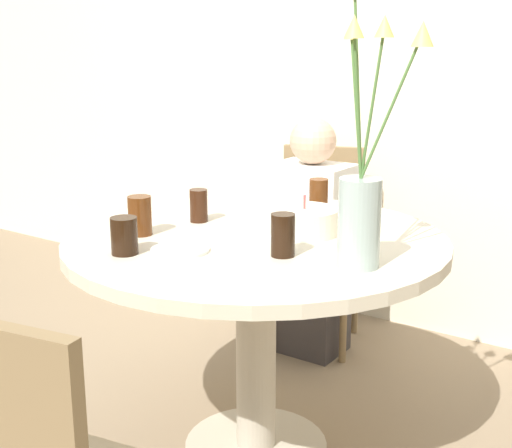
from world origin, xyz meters
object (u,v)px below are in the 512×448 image
at_px(birthday_cake, 304,221).
at_px(drink_glass_2, 124,236).
at_px(flower_vase, 363,190).
at_px(person_guest, 311,245).
at_px(chair_far_back, 318,234).
at_px(side_plate, 180,250).
at_px(drink_glass_1, 140,216).
at_px(drink_glass_0, 199,206).
at_px(drink_glass_3, 319,198).
at_px(drink_glass_4, 283,235).

bearing_deg(birthday_cake, drink_glass_2, -123.11).
distance_m(flower_vase, drink_glass_2, 0.71).
bearing_deg(flower_vase, person_guest, 126.97).
xyz_separation_m(chair_far_back, person_guest, (0.05, -0.15, -0.01)).
bearing_deg(drink_glass_2, person_guest, 93.10).
bearing_deg(side_plate, drink_glass_1, 163.09).
bearing_deg(drink_glass_0, person_guest, 90.29).
bearing_deg(drink_glass_2, drink_glass_1, 121.03).
bearing_deg(person_guest, drink_glass_0, -89.71).
bearing_deg(person_guest, flower_vase, -53.03).
height_order(drink_glass_1, drink_glass_3, drink_glass_3).
relative_size(birthday_cake, side_plate, 1.27).
bearing_deg(drink_glass_3, drink_glass_0, -137.71).
bearing_deg(drink_glass_0, side_plate, -59.95).
distance_m(side_plate, drink_glass_1, 0.24).
bearing_deg(drink_glass_2, flower_vase, 24.81).
xyz_separation_m(birthday_cake, side_plate, (-0.20, -0.38, -0.04)).
relative_size(side_plate, drink_glass_2, 1.59).
bearing_deg(chair_far_back, drink_glass_4, -83.64).
bearing_deg(drink_glass_2, side_plate, 43.51).
height_order(birthday_cake, flower_vase, flower_vase).
bearing_deg(drink_glass_3, flower_vase, -48.11).
xyz_separation_m(side_plate, person_guest, (-0.18, 1.09, -0.28)).
height_order(side_plate, person_guest, person_guest).
distance_m(drink_glass_1, drink_glass_3, 0.64).
relative_size(chair_far_back, birthday_cake, 4.06).
bearing_deg(person_guest, drink_glass_1, -92.43).
bearing_deg(drink_glass_4, side_plate, -153.83).
bearing_deg(drink_glass_2, birthday_cake, 56.89).
relative_size(birthday_cake, drink_glass_3, 1.60).
xyz_separation_m(drink_glass_2, drink_glass_4, (0.39, 0.25, 0.01)).
xyz_separation_m(drink_glass_2, person_guest, (-0.07, 1.20, -0.33)).
xyz_separation_m(birthday_cake, drink_glass_2, (-0.32, -0.49, 0.01)).
bearing_deg(side_plate, drink_glass_0, 120.05).
height_order(drink_glass_4, person_guest, person_guest).
distance_m(flower_vase, drink_glass_4, 0.28).
xyz_separation_m(chair_far_back, flower_vase, (0.74, -1.07, 0.48)).
xyz_separation_m(drink_glass_2, drink_glass_3, (0.25, 0.70, 0.01)).
distance_m(chair_far_back, person_guest, 0.16).
distance_m(drink_glass_2, drink_glass_3, 0.75).
distance_m(drink_glass_0, drink_glass_2, 0.43).
height_order(chair_far_back, drink_glass_3, drink_glass_3).
xyz_separation_m(side_plate, drink_glass_3, (0.13, 0.59, 0.06)).
bearing_deg(birthday_cake, side_plate, -118.11).
relative_size(drink_glass_2, drink_glass_4, 0.88).
distance_m(drink_glass_0, drink_glass_3, 0.42).
height_order(drink_glass_0, drink_glass_3, drink_glass_3).
relative_size(flower_vase, person_guest, 0.72).
height_order(flower_vase, person_guest, flower_vase).
distance_m(side_plate, drink_glass_2, 0.17).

